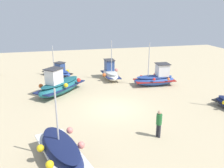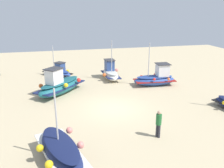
# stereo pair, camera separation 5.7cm
# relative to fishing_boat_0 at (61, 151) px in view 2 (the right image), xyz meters

# --- Properties ---
(ground_plane) EXTENTS (51.94, 51.94, 0.00)m
(ground_plane) POSITION_rel_fishing_boat_0_xyz_m (5.41, -3.94, -0.59)
(ground_plane) COLOR #C6B289
(fishing_boat_0) EXTENTS (4.45, 2.67, 3.65)m
(fishing_boat_0) POSITION_rel_fishing_boat_0_xyz_m (0.00, 0.00, 0.00)
(fishing_boat_0) COLOR navy
(fishing_boat_0) RESTS_ON ground_plane
(fishing_boat_1) EXTENTS (2.08, 4.04, 4.06)m
(fishing_boat_1) POSITION_rel_fishing_boat_0_xyz_m (9.82, -9.15, 0.08)
(fishing_boat_1) COLOR #2D4C9E
(fishing_boat_1) RESTS_ON ground_plane
(fishing_boat_2) EXTENTS (4.73, 4.59, 2.39)m
(fishing_boat_2) POSITION_rel_fishing_boat_0_xyz_m (9.60, -0.23, 0.15)
(fishing_boat_2) COLOR #1E6670
(fishing_boat_2) RESTS_ON ground_plane
(fishing_boat_3) EXTENTS (3.46, 1.95, 4.08)m
(fishing_boat_3) POSITION_rel_fishing_boat_0_xyz_m (12.88, -5.44, 0.05)
(fishing_boat_3) COLOR white
(fishing_boat_3) RESTS_ON ground_plane
(fishing_boat_5) EXTENTS (3.50, 3.38, 3.25)m
(fishing_boat_5) POSITION_rel_fishing_boat_0_xyz_m (15.19, -0.15, -0.10)
(fishing_boat_5) COLOR #2D4C9E
(fishing_boat_5) RESTS_ON ground_plane
(person_walking) EXTENTS (0.32, 0.32, 1.64)m
(person_walking) POSITION_rel_fishing_boat_0_xyz_m (0.99, -5.42, 0.35)
(person_walking) COLOR #2D2D38
(person_walking) RESTS_ON ground_plane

